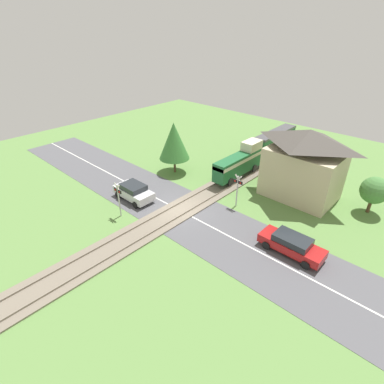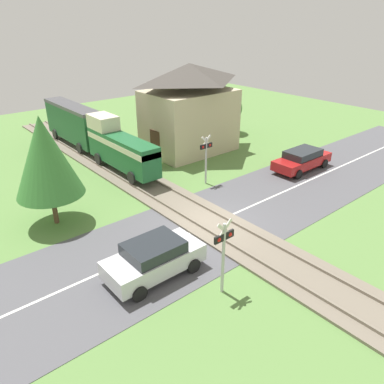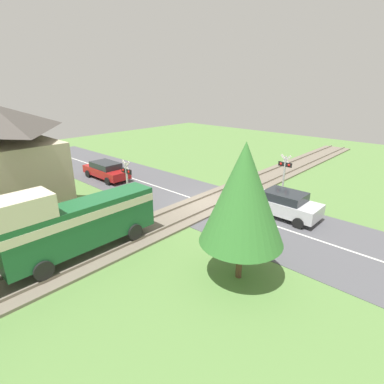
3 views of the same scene
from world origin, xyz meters
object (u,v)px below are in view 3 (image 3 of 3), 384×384
car_near_crossing (284,204)px  station_building (4,168)px  crossing_signal_west_approach (284,171)px  car_far_side (106,170)px  pedestrian_by_station (15,245)px  crossing_signal_east_approach (127,178)px

car_near_crossing → station_building: (10.62, 10.69, 2.28)m
crossing_signal_west_approach → car_far_side: bearing=23.1°
crossing_signal_west_approach → pedestrian_by_station: size_ratio=1.70×
car_near_crossing → station_building: 15.24m
car_far_side → station_building: bearing=112.1°
car_near_crossing → crossing_signal_west_approach: size_ratio=1.30×
car_near_crossing → pedestrian_by_station: size_ratio=2.21×
car_near_crossing → pedestrian_by_station: 13.52m
car_far_side → crossing_signal_east_approach: size_ratio=1.47×
station_building → pedestrian_by_station: 5.17m
crossing_signal_west_approach → car_near_crossing: bearing=119.0°
car_far_side → crossing_signal_east_approach: bearing=159.1°
crossing_signal_east_approach → station_building: (3.16, 5.39, 1.12)m
car_far_side → pedestrian_by_station: size_ratio=2.50×
car_far_side → station_building: 8.75m
car_near_crossing → crossing_signal_east_approach: crossing_signal_east_approach is taller
car_near_crossing → car_far_side: size_ratio=0.88×
crossing_signal_west_approach → pedestrian_by_station: crossing_signal_west_approach is taller
crossing_signal_west_approach → pedestrian_by_station: (4.82, 14.45, -1.13)m
crossing_signal_west_approach → pedestrian_by_station: bearing=71.5°
crossing_signal_east_approach → pedestrian_by_station: (-1.29, 6.72, -1.13)m
car_far_side → crossing_signal_east_approach: crossing_signal_east_approach is taller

